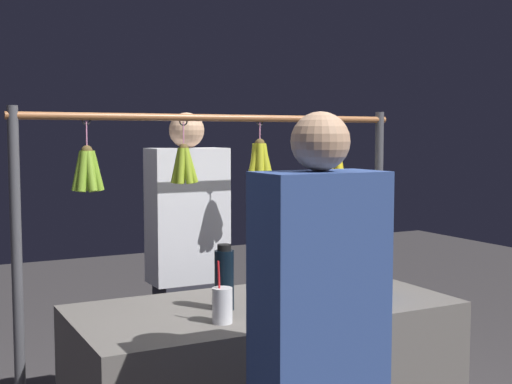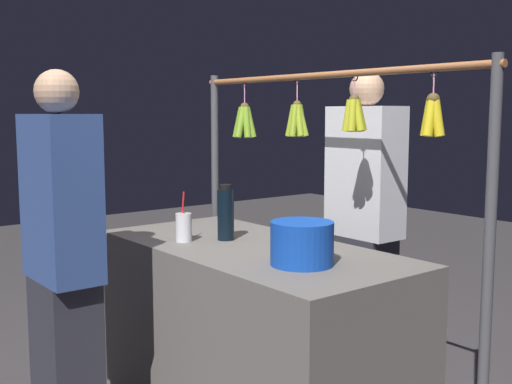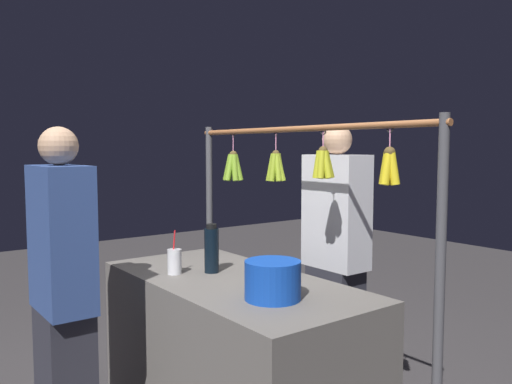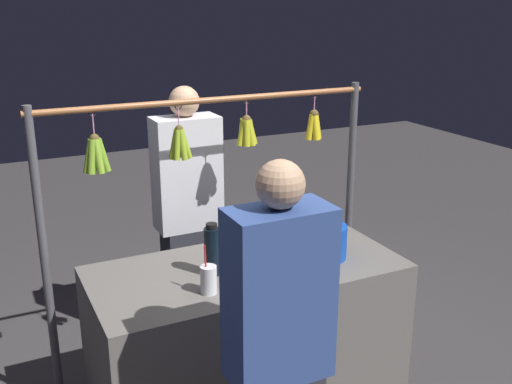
# 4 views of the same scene
# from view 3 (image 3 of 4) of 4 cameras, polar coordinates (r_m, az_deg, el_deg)

# --- Properties ---
(market_counter) EXTENTS (1.56, 0.74, 0.83)m
(market_counter) POSITION_cam_3_polar(r_m,az_deg,el_deg) (2.83, -2.53, -17.64)
(market_counter) COLOR #66605B
(market_counter) RESTS_ON ground
(display_rack) EXTENTS (1.87, 0.14, 1.64)m
(display_rack) POSITION_cam_3_polar(r_m,az_deg,el_deg) (2.92, 4.12, -1.81)
(display_rack) COLOR #4C4C51
(display_rack) RESTS_ON ground
(water_bottle) EXTENTS (0.08, 0.08, 0.26)m
(water_bottle) POSITION_cam_3_polar(r_m,az_deg,el_deg) (2.82, -4.88, -6.27)
(water_bottle) COLOR black
(water_bottle) RESTS_ON market_counter
(blue_bucket) EXTENTS (0.25, 0.25, 0.17)m
(blue_bucket) POSITION_cam_3_polar(r_m,az_deg,el_deg) (2.33, 1.84, -9.61)
(blue_bucket) COLOR #1445B6
(blue_bucket) RESTS_ON market_counter
(drink_cup) EXTENTS (0.08, 0.08, 0.23)m
(drink_cup) POSITION_cam_3_polar(r_m,az_deg,el_deg) (2.82, -8.90, -7.51)
(drink_cup) COLOR silver
(drink_cup) RESTS_ON market_counter
(vendor_person) EXTENTS (0.39, 0.21, 1.63)m
(vendor_person) POSITION_cam_3_polar(r_m,az_deg,el_deg) (3.21, 8.69, -7.58)
(vendor_person) COLOR #2D2D38
(vendor_person) RESTS_ON ground
(customer_person) EXTENTS (0.38, 0.20, 1.59)m
(customer_person) POSITION_cam_3_polar(r_m,az_deg,el_deg) (2.59, -20.31, -11.36)
(customer_person) COLOR #2D2D38
(customer_person) RESTS_ON ground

